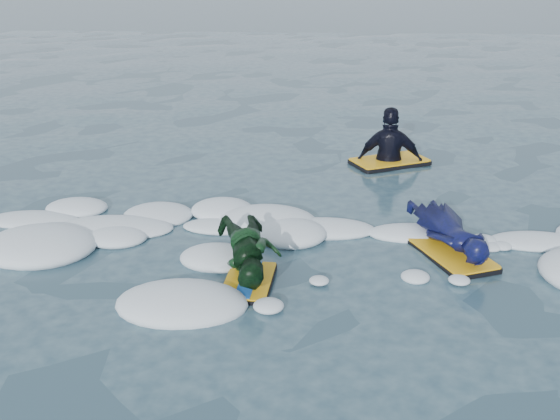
{
  "coord_description": "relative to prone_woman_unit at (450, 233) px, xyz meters",
  "views": [
    {
      "loc": [
        1.22,
        -6.12,
        3.26
      ],
      "look_at": [
        0.73,
        1.6,
        0.28
      ],
      "focal_mm": 45.0,
      "sensor_mm": 36.0,
      "label": 1
    }
  ],
  "objects": [
    {
      "name": "foam_band",
      "position": [
        -2.66,
        -0.16,
        -0.21
      ],
      "size": [
        12.0,
        3.1,
        0.3
      ],
      "primitive_type": null,
      "color": "white",
      "rests_on": "ground"
    },
    {
      "name": "ground",
      "position": [
        -2.66,
        -1.2,
        -0.21
      ],
      "size": [
        120.0,
        120.0,
        0.0
      ],
      "primitive_type": "plane",
      "color": "#1A3940",
      "rests_on": "ground"
    },
    {
      "name": "waiting_rider_unit",
      "position": [
        -0.4,
        3.21,
        -0.18
      ],
      "size": [
        1.33,
        1.1,
        1.76
      ],
      "rotation": [
        0.0,
        0.0,
        0.47
      ],
      "color": "black",
      "rests_on": "ground"
    },
    {
      "name": "prone_woman_unit",
      "position": [
        0.0,
        0.0,
        0.0
      ],
      "size": [
        0.98,
        1.69,
        0.41
      ],
      "rotation": [
        0.0,
        0.0,
        1.98
      ],
      "color": "black",
      "rests_on": "ground"
    },
    {
      "name": "prone_child_unit",
      "position": [
        -2.16,
        -0.82,
        0.05
      ],
      "size": [
        0.86,
        1.4,
        0.52
      ],
      "rotation": [
        0.0,
        0.0,
        1.51
      ],
      "color": "black",
      "rests_on": "ground"
    }
  ]
}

